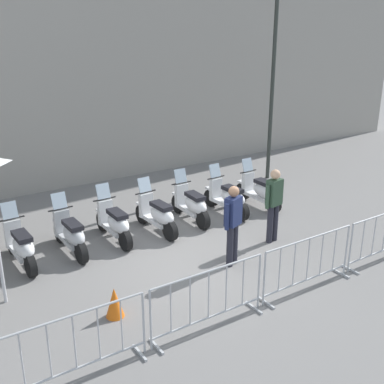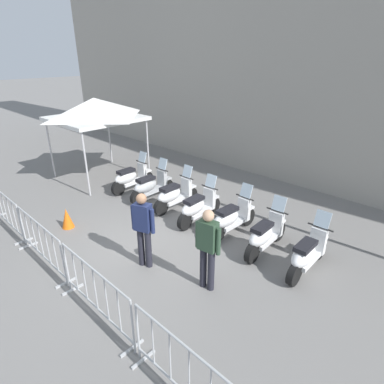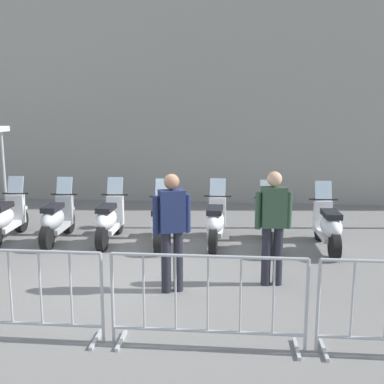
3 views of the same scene
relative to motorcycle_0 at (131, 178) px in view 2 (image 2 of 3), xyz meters
The scene contains 16 objects.
ground_plane 3.71m from the motorcycle_0, 31.49° to the right, with size 120.00×120.00×0.00m, color slate.
motorcycle_0 is the anchor object (origin of this frame).
motorcycle_1 1.05m from the motorcycle_0, ahead, with size 0.56×1.72×1.24m.
motorcycle_2 2.11m from the motorcycle_0, ahead, with size 0.56×1.72×1.24m.
motorcycle_3 3.17m from the motorcycle_0, ahead, with size 0.56×1.72×1.24m.
motorcycle_4 4.22m from the motorcycle_0, ahead, with size 0.56×1.72×1.24m.
motorcycle_5 5.28m from the motorcycle_0, ahead, with size 0.56×1.72×1.24m.
motorcycle_6 6.33m from the motorcycle_0, ahead, with size 0.56×1.72×1.24m.
barrier_segment_0 3.84m from the motorcycle_0, 94.07° to the right, with size 2.17×0.47×1.07m.
barrier_segment_1 4.34m from the motorcycle_0, 62.78° to the right, with size 2.17×0.47×1.07m.
barrier_segment_2 5.76m from the motorcycle_0, 42.50° to the right, with size 2.17×0.47×1.07m.
barrier_segment_3 7.59m from the motorcycle_0, 31.07° to the right, with size 2.17×0.47×1.07m.
officer_near_row_end 4.38m from the motorcycle_0, 32.68° to the right, with size 0.52×0.33×1.73m.
officer_mid_plaza 5.51m from the motorcycle_0, 21.05° to the right, with size 0.55×0.27×1.73m.
canopy_tent 2.81m from the motorcycle_0, behind, with size 2.80×2.80×2.91m.
traffic_cone 2.85m from the motorcycle_0, 73.10° to the right, with size 0.32×0.32×0.55m, color orange.
Camera 2 is at (5.28, -3.98, 4.32)m, focal length 29.84 mm.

